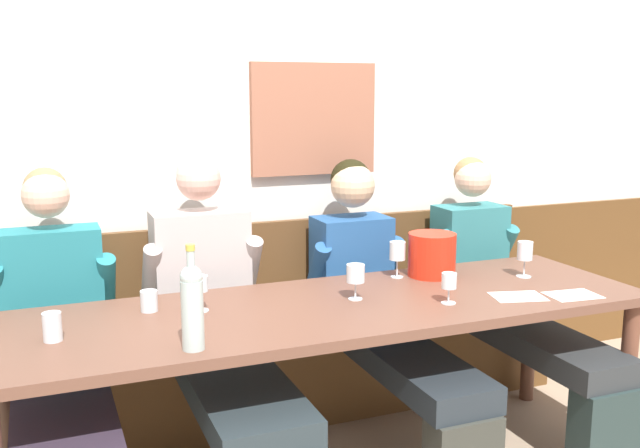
# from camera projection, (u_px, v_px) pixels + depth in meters

# --- Properties ---
(room_wall_back) EXTENTS (6.80, 0.12, 2.80)m
(room_wall_back) POSITION_uv_depth(u_px,v_px,m) (262.00, 128.00, 3.53)
(room_wall_back) COLOR silver
(room_wall_back) RESTS_ON ground
(wood_wainscot_panel) EXTENTS (6.80, 0.03, 0.91)m
(wood_wainscot_panel) POSITION_uv_depth(u_px,v_px,m) (267.00, 313.00, 3.65)
(wood_wainscot_panel) COLOR brown
(wood_wainscot_panel) RESTS_ON ground
(wall_bench) EXTENTS (2.92, 0.42, 0.94)m
(wall_bench) POSITION_uv_depth(u_px,v_px,m) (281.00, 359.00, 3.49)
(wall_bench) COLOR brown
(wall_bench) RESTS_ON ground
(dining_table) EXTENTS (2.62, 0.79, 0.75)m
(dining_table) POSITION_uv_depth(u_px,v_px,m) (332.00, 322.00, 2.83)
(dining_table) COLOR brown
(dining_table) RESTS_ON ground
(person_left_seat) EXTENTS (0.52, 1.21, 1.27)m
(person_left_seat) POSITION_uv_depth(u_px,v_px,m) (58.00, 350.00, 2.72)
(person_left_seat) COLOR #25373D
(person_left_seat) RESTS_ON ground
(person_center_right_seat) EXTENTS (0.54, 1.21, 1.31)m
(person_center_right_seat) POSITION_uv_depth(u_px,v_px,m) (219.00, 322.00, 2.97)
(person_center_right_seat) COLOR #28353B
(person_center_right_seat) RESTS_ON ground
(person_right_seat) EXTENTS (0.47, 1.22, 1.26)m
(person_right_seat) POSITION_uv_depth(u_px,v_px,m) (379.00, 300.00, 3.27)
(person_right_seat) COLOR #34362F
(person_right_seat) RESTS_ON ground
(person_center_left_seat) EXTENTS (0.47, 1.21, 1.24)m
(person_center_left_seat) POSITION_uv_depth(u_px,v_px,m) (506.00, 291.00, 3.51)
(person_center_left_seat) COLOR #243433
(person_center_left_seat) RESTS_ON ground
(ice_bucket) EXTENTS (0.22, 0.22, 0.20)m
(ice_bucket) POSITION_uv_depth(u_px,v_px,m) (432.00, 255.00, 3.23)
(ice_bucket) COLOR red
(ice_bucket) RESTS_ON dining_table
(wine_bottle_amber_mid) EXTENTS (0.07, 0.07, 0.35)m
(wine_bottle_amber_mid) POSITION_uv_depth(u_px,v_px,m) (192.00, 304.00, 2.30)
(wine_bottle_amber_mid) COLOR #B2C8C2
(wine_bottle_amber_mid) RESTS_ON dining_table
(wine_glass_center_front) EXTENTS (0.07, 0.07, 0.16)m
(wine_glass_center_front) POSITION_uv_depth(u_px,v_px,m) (525.00, 253.00, 3.20)
(wine_glass_center_front) COLOR silver
(wine_glass_center_front) RESTS_ON dining_table
(wine_glass_mid_right) EXTENTS (0.06, 0.06, 0.14)m
(wine_glass_mid_right) POSITION_uv_depth(u_px,v_px,m) (200.00, 286.00, 2.71)
(wine_glass_mid_right) COLOR silver
(wine_glass_mid_right) RESTS_ON dining_table
(wine_glass_mid_left) EXTENTS (0.07, 0.07, 0.17)m
(wine_glass_mid_left) POSITION_uv_depth(u_px,v_px,m) (397.00, 252.00, 3.19)
(wine_glass_mid_left) COLOR silver
(wine_glass_mid_left) RESTS_ON dining_table
(wine_glass_left_end) EXTENTS (0.06, 0.06, 0.12)m
(wine_glass_left_end) POSITION_uv_depth(u_px,v_px,m) (449.00, 283.00, 2.81)
(wine_glass_left_end) COLOR silver
(wine_glass_left_end) RESTS_ON dining_table
(wine_glass_near_bucket) EXTENTS (0.07, 0.07, 0.15)m
(wine_glass_near_bucket) POSITION_uv_depth(u_px,v_px,m) (356.00, 274.00, 2.86)
(wine_glass_near_bucket) COLOR silver
(wine_glass_near_bucket) RESTS_ON dining_table
(water_tumbler_right) EXTENTS (0.07, 0.07, 0.08)m
(water_tumbler_right) POSITION_uv_depth(u_px,v_px,m) (149.00, 301.00, 2.72)
(water_tumbler_right) COLOR silver
(water_tumbler_right) RESTS_ON dining_table
(water_tumbler_left) EXTENTS (0.06, 0.06, 0.10)m
(water_tumbler_left) POSITION_uv_depth(u_px,v_px,m) (52.00, 327.00, 2.39)
(water_tumbler_left) COLOR silver
(water_tumbler_left) RESTS_ON dining_table
(tasting_sheet_left_guest) EXTENTS (0.22, 0.17, 0.00)m
(tasting_sheet_left_guest) POSITION_uv_depth(u_px,v_px,m) (573.00, 295.00, 2.93)
(tasting_sheet_left_guest) COLOR white
(tasting_sheet_left_guest) RESTS_ON dining_table
(tasting_sheet_right_guest) EXTENTS (0.24, 0.20, 0.00)m
(tasting_sheet_right_guest) POSITION_uv_depth(u_px,v_px,m) (518.00, 297.00, 2.91)
(tasting_sheet_right_guest) COLOR white
(tasting_sheet_right_guest) RESTS_ON dining_table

